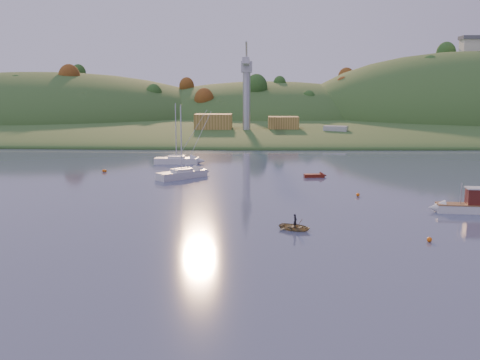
{
  "coord_description": "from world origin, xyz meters",
  "views": [
    {
      "loc": [
        4.42,
        -37.77,
        14.75
      ],
      "look_at": [
        2.38,
        36.18,
        2.05
      ],
      "focal_mm": 40.0,
      "sensor_mm": 36.0,
      "label": 1
    }
  ],
  "objects_px": {
    "fishing_boat": "(457,205)",
    "red_tender": "(318,176)",
    "canoe": "(295,227)",
    "sailboat_far": "(176,160)",
    "sailboat_near": "(182,174)"
  },
  "relations": [
    {
      "from": "fishing_boat",
      "to": "red_tender",
      "type": "distance_m",
      "value": 29.0
    },
    {
      "from": "fishing_boat",
      "to": "sailboat_far",
      "type": "relative_size",
      "value": 0.56
    },
    {
      "from": "fishing_boat",
      "to": "red_tender",
      "type": "bearing_deg",
      "value": -56.36
    },
    {
      "from": "fishing_boat",
      "to": "sailboat_far",
      "type": "distance_m",
      "value": 57.35
    },
    {
      "from": "fishing_boat",
      "to": "sailboat_far",
      "type": "height_order",
      "value": "sailboat_far"
    },
    {
      "from": "sailboat_near",
      "to": "sailboat_far",
      "type": "relative_size",
      "value": 1.02
    },
    {
      "from": "canoe",
      "to": "red_tender",
      "type": "height_order",
      "value": "red_tender"
    },
    {
      "from": "fishing_boat",
      "to": "canoe",
      "type": "xyz_separation_m",
      "value": [
        -20.06,
        -8.73,
        -0.55
      ]
    },
    {
      "from": "canoe",
      "to": "red_tender",
      "type": "bearing_deg",
      "value": 17.22
    },
    {
      "from": "fishing_boat",
      "to": "sailboat_near",
      "type": "bearing_deg",
      "value": -27.58
    },
    {
      "from": "sailboat_near",
      "to": "fishing_boat",
      "type": "bearing_deg",
      "value": -76.03
    },
    {
      "from": "sailboat_far",
      "to": "red_tender",
      "type": "relative_size",
      "value": 3.0
    },
    {
      "from": "canoe",
      "to": "sailboat_far",
      "type": "bearing_deg",
      "value": 49.49
    },
    {
      "from": "sailboat_far",
      "to": "sailboat_near",
      "type": "bearing_deg",
      "value": -79.0
    },
    {
      "from": "fishing_boat",
      "to": "sailboat_far",
      "type": "xyz_separation_m",
      "value": [
        -39.89,
        41.2,
        -0.15
      ]
    }
  ]
}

